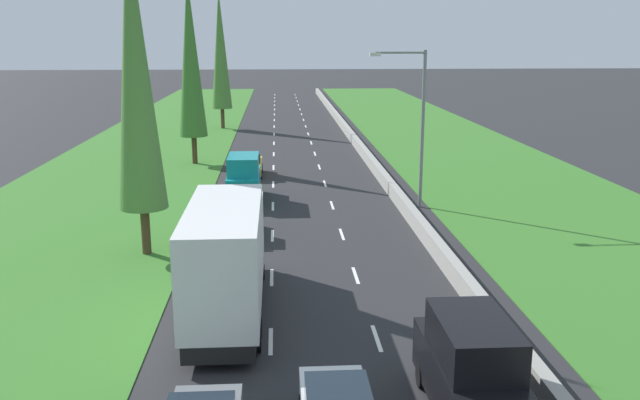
{
  "coord_description": "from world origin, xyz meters",
  "views": [
    {
      "loc": [
        -1.43,
        0.75,
        9.7
      ],
      "look_at": [
        0.84,
        36.11,
        1.05
      ],
      "focal_mm": 37.59,
      "sensor_mm": 36.0,
      "label": 1
    }
  ],
  "objects_px": {
    "poplar_tree_second": "(135,68)",
    "poplar_tree_third": "(190,57)",
    "yellow_hatchback_left_lane": "(250,164)",
    "street_light_mast": "(417,118)",
    "green_hatchback_left_lane": "(234,219)",
    "poplar_tree_fourth": "(220,50)",
    "black_van_right_lane": "(469,368)",
    "teal_van_left_lane": "(244,178)",
    "white_box_truck_left_lane": "(227,256)"
  },
  "relations": [
    {
      "from": "white_box_truck_left_lane",
      "to": "green_hatchback_left_lane",
      "type": "height_order",
      "value": "white_box_truck_left_lane"
    },
    {
      "from": "black_van_right_lane",
      "to": "yellow_hatchback_left_lane",
      "type": "xyz_separation_m",
      "value": [
        -6.84,
        31.83,
        -0.56
      ]
    },
    {
      "from": "green_hatchback_left_lane",
      "to": "white_box_truck_left_lane",
      "type": "bearing_deg",
      "value": -87.77
    },
    {
      "from": "white_box_truck_left_lane",
      "to": "poplar_tree_second",
      "type": "bearing_deg",
      "value": 120.63
    },
    {
      "from": "black_van_right_lane",
      "to": "street_light_mast",
      "type": "xyz_separation_m",
      "value": [
        3.06,
        22.07,
        3.83
      ]
    },
    {
      "from": "poplar_tree_third",
      "to": "street_light_mast",
      "type": "distance_m",
      "value": 20.81
    },
    {
      "from": "black_van_right_lane",
      "to": "poplar_tree_fourth",
      "type": "distance_m",
      "value": 58.93
    },
    {
      "from": "teal_van_left_lane",
      "to": "poplar_tree_third",
      "type": "bearing_deg",
      "value": 109.53
    },
    {
      "from": "teal_van_left_lane",
      "to": "street_light_mast",
      "type": "xyz_separation_m",
      "value": [
        9.97,
        -2.27,
        3.83
      ]
    },
    {
      "from": "teal_van_left_lane",
      "to": "street_light_mast",
      "type": "height_order",
      "value": "street_light_mast"
    },
    {
      "from": "green_hatchback_left_lane",
      "to": "poplar_tree_fourth",
      "type": "distance_m",
      "value": 41.33
    },
    {
      "from": "green_hatchback_left_lane",
      "to": "black_van_right_lane",
      "type": "relative_size",
      "value": 0.8
    },
    {
      "from": "green_hatchback_left_lane",
      "to": "black_van_right_lane",
      "type": "height_order",
      "value": "black_van_right_lane"
    },
    {
      "from": "green_hatchback_left_lane",
      "to": "street_light_mast",
      "type": "height_order",
      "value": "street_light_mast"
    },
    {
      "from": "green_hatchback_left_lane",
      "to": "poplar_tree_second",
      "type": "distance_m",
      "value": 8.92
    },
    {
      "from": "poplar_tree_fourth",
      "to": "yellow_hatchback_left_lane",
      "type": "bearing_deg",
      "value": -81.41
    },
    {
      "from": "poplar_tree_second",
      "to": "poplar_tree_third",
      "type": "relative_size",
      "value": 1.02
    },
    {
      "from": "street_light_mast",
      "to": "poplar_tree_second",
      "type": "bearing_deg",
      "value": -150.78
    },
    {
      "from": "white_box_truck_left_lane",
      "to": "black_van_right_lane",
      "type": "xyz_separation_m",
      "value": [
        6.7,
        -7.15,
        -0.78
      ]
    },
    {
      "from": "green_hatchback_left_lane",
      "to": "black_van_right_lane",
      "type": "xyz_separation_m",
      "value": [
        7.08,
        -17.05,
        0.56
      ]
    },
    {
      "from": "black_van_right_lane",
      "to": "poplar_tree_second",
      "type": "xyz_separation_m",
      "value": [
        -10.91,
        14.26,
        7.0
      ]
    },
    {
      "from": "black_van_right_lane",
      "to": "yellow_hatchback_left_lane",
      "type": "bearing_deg",
      "value": 102.13
    },
    {
      "from": "poplar_tree_fourth",
      "to": "street_light_mast",
      "type": "xyz_separation_m",
      "value": [
        13.79,
        -35.46,
        -3.11
      ]
    },
    {
      "from": "white_box_truck_left_lane",
      "to": "poplar_tree_fourth",
      "type": "distance_m",
      "value": 50.92
    },
    {
      "from": "poplar_tree_second",
      "to": "street_light_mast",
      "type": "xyz_separation_m",
      "value": [
        13.97,
        7.81,
        -3.17
      ]
    },
    {
      "from": "white_box_truck_left_lane",
      "to": "green_hatchback_left_lane",
      "type": "relative_size",
      "value": 2.41
    },
    {
      "from": "poplar_tree_third",
      "to": "poplar_tree_second",
      "type": "bearing_deg",
      "value": -88.92
    },
    {
      "from": "yellow_hatchback_left_lane",
      "to": "poplar_tree_third",
      "type": "bearing_deg",
      "value": 132.11
    },
    {
      "from": "black_van_right_lane",
      "to": "poplar_tree_fourth",
      "type": "xyz_separation_m",
      "value": [
        -10.72,
        57.53,
        6.95
      ]
    },
    {
      "from": "black_van_right_lane",
      "to": "teal_van_left_lane",
      "type": "height_order",
      "value": "same"
    },
    {
      "from": "green_hatchback_left_lane",
      "to": "teal_van_left_lane",
      "type": "relative_size",
      "value": 0.8
    },
    {
      "from": "green_hatchback_left_lane",
      "to": "teal_van_left_lane",
      "type": "height_order",
      "value": "teal_van_left_lane"
    },
    {
      "from": "green_hatchback_left_lane",
      "to": "poplar_tree_fourth",
      "type": "relative_size",
      "value": 0.27
    },
    {
      "from": "green_hatchback_left_lane",
      "to": "teal_van_left_lane",
      "type": "bearing_deg",
      "value": 88.65
    },
    {
      "from": "yellow_hatchback_left_lane",
      "to": "street_light_mast",
      "type": "bearing_deg",
      "value": -44.57
    },
    {
      "from": "white_box_truck_left_lane",
      "to": "poplar_tree_third",
      "type": "bearing_deg",
      "value": 98.88
    },
    {
      "from": "yellow_hatchback_left_lane",
      "to": "poplar_tree_second",
      "type": "height_order",
      "value": "poplar_tree_second"
    },
    {
      "from": "black_van_right_lane",
      "to": "poplar_tree_second",
      "type": "distance_m",
      "value": 19.27
    },
    {
      "from": "poplar_tree_third",
      "to": "poplar_tree_fourth",
      "type": "bearing_deg",
      "value": 88.33
    },
    {
      "from": "teal_van_left_lane",
      "to": "street_light_mast",
      "type": "relative_size",
      "value": 0.54
    },
    {
      "from": "poplar_tree_fourth",
      "to": "poplar_tree_third",
      "type": "bearing_deg",
      "value": -91.67
    },
    {
      "from": "white_box_truck_left_lane",
      "to": "green_hatchback_left_lane",
      "type": "xyz_separation_m",
      "value": [
        -0.38,
        9.9,
        -1.35
      ]
    },
    {
      "from": "poplar_tree_third",
      "to": "black_van_right_lane",
      "type": "bearing_deg",
      "value": -72.88
    },
    {
      "from": "black_van_right_lane",
      "to": "poplar_tree_third",
      "type": "relative_size",
      "value": 0.34
    },
    {
      "from": "yellow_hatchback_left_lane",
      "to": "street_light_mast",
      "type": "distance_m",
      "value": 14.58
    },
    {
      "from": "green_hatchback_left_lane",
      "to": "poplar_tree_second",
      "type": "height_order",
      "value": "poplar_tree_second"
    },
    {
      "from": "black_van_right_lane",
      "to": "poplar_tree_third",
      "type": "distance_m",
      "value": 39.1
    },
    {
      "from": "yellow_hatchback_left_lane",
      "to": "poplar_tree_second",
      "type": "distance_m",
      "value": 19.56
    },
    {
      "from": "yellow_hatchback_left_lane",
      "to": "poplar_tree_fourth",
      "type": "relative_size",
      "value": 0.27
    },
    {
      "from": "teal_van_left_lane",
      "to": "poplar_tree_third",
      "type": "distance_m",
      "value": 14.88
    }
  ]
}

